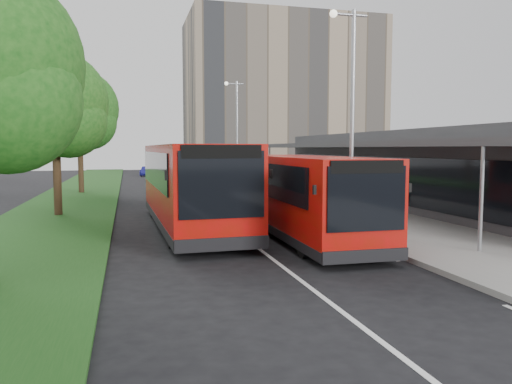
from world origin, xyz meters
TOP-DOWN VIEW (x-y plane):
  - ground at (0.00, 0.00)m, footprint 120.00×120.00m
  - pavement at (6.00, 20.00)m, footprint 5.00×80.00m
  - grass_verge at (-7.00, 20.00)m, footprint 5.00×80.00m
  - lane_centre_line at (0.00, 15.00)m, footprint 0.12×70.00m
  - kerb_dashes at (3.30, 19.00)m, footprint 0.12×56.00m
  - office_block at (14.00, 42.00)m, footprint 22.00×12.00m
  - station_building at (10.86, 8.00)m, footprint 7.70×26.00m
  - tree_mid at (-7.01, 9.05)m, footprint 4.69×4.69m
  - tree_far at (-7.01, 21.05)m, footprint 5.27×5.27m
  - lamp_post_near at (4.12, 2.00)m, footprint 1.44×0.28m
  - lamp_post_far at (4.12, 22.00)m, footprint 1.44×0.28m
  - bus_main at (1.97, 1.26)m, footprint 2.73×10.08m
  - bus_second at (-1.53, 4.15)m, footprint 3.26×11.53m
  - litter_bin at (5.41, 10.10)m, footprint 0.48×0.48m
  - bollard at (5.27, 18.83)m, footprint 0.22×0.22m
  - car_near at (2.22, 38.53)m, footprint 2.31×4.25m
  - car_far at (-1.72, 42.77)m, footprint 1.81×3.43m

SIDE VIEW (x-z plane):
  - ground at x=0.00m, z-range 0.00..0.00m
  - kerb_dashes at x=3.30m, z-range 0.00..0.01m
  - lane_centre_line at x=0.00m, z-range 0.00..0.01m
  - grass_verge at x=-7.00m, z-range 0.00..0.10m
  - pavement at x=6.00m, z-range 0.00..0.15m
  - car_far at x=-1.72m, z-range 0.00..1.07m
  - litter_bin at x=5.41m, z-range 0.15..0.94m
  - bollard at x=5.27m, z-range 0.15..1.19m
  - car_near at x=2.22m, z-range 0.00..1.37m
  - bus_main at x=1.97m, z-range 0.04..2.88m
  - bus_second at x=-1.53m, z-range 0.04..3.28m
  - station_building at x=10.86m, z-range 0.04..4.04m
  - lamp_post_near at x=4.12m, z-range 0.72..8.72m
  - lamp_post_far at x=4.12m, z-range 0.72..8.72m
  - tree_mid at x=-7.01m, z-range 1.10..8.63m
  - tree_far at x=-7.01m, z-range 1.24..9.71m
  - office_block at x=14.00m, z-range 0.00..18.00m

